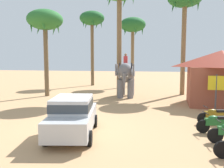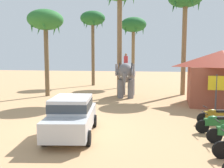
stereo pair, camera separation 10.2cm
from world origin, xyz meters
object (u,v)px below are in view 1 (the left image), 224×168
at_px(car_sedan_foreground, 73,114).
at_px(motorcycle_fourth_in_row, 216,123).
at_px(signboard_yellow, 216,86).
at_px(palm_tree_leaning_seaward, 185,2).
at_px(roadside_hut, 221,76).
at_px(motorcycle_far_in_row, 215,115).
at_px(palm_tree_left_of_road, 92,21).
at_px(palm_tree_near_hut, 45,22).
at_px(elephant_with_mahout, 126,75).
at_px(palm_tree_far_back, 133,27).

xyz_separation_m(car_sedan_foreground, motorcycle_fourth_in_row, (6.18, 1.64, -0.46)).
bearing_deg(signboard_yellow, motorcycle_fourth_in_row, -102.16).
distance_m(palm_tree_leaning_seaward, roadside_hut, 8.53).
relative_size(motorcycle_far_in_row, signboard_yellow, 0.74).
height_order(motorcycle_fourth_in_row, palm_tree_left_of_road, palm_tree_left_of_road).
height_order(car_sedan_foreground, roadside_hut, roadside_hut).
height_order(motorcycle_far_in_row, palm_tree_near_hut, palm_tree_near_hut).
xyz_separation_m(palm_tree_leaning_seaward, roadside_hut, (2.19, -4.95, -6.60)).
bearing_deg(car_sedan_foreground, palm_tree_leaning_seaward, 66.85).
distance_m(elephant_with_mahout, palm_tree_far_back, 10.29).
xyz_separation_m(elephant_with_mahout, motorcycle_fourth_in_row, (5.48, -9.40, -1.53)).
distance_m(car_sedan_foreground, signboard_yellow, 9.54).
distance_m(motorcycle_fourth_in_row, palm_tree_far_back, 20.29).
bearing_deg(palm_tree_far_back, palm_tree_leaning_seaward, -48.00).
xyz_separation_m(palm_tree_far_back, palm_tree_leaning_seaward, (5.56, -6.17, 1.27)).
relative_size(palm_tree_leaning_seaward, signboard_yellow, 4.17).
bearing_deg(motorcycle_fourth_in_row, signboard_yellow, 77.84).
height_order(car_sedan_foreground, palm_tree_leaning_seaward, palm_tree_leaning_seaward).
height_order(palm_tree_near_hut, palm_tree_left_of_road, palm_tree_left_of_road).
distance_m(car_sedan_foreground, roadside_hut, 11.81).
height_order(motorcycle_fourth_in_row, palm_tree_leaning_seaward, palm_tree_leaning_seaward).
xyz_separation_m(motorcycle_fourth_in_row, palm_tree_far_back, (-5.94, 18.10, 6.99)).
distance_m(palm_tree_near_hut, palm_tree_leaning_seaward, 12.97).
height_order(elephant_with_mahout, palm_tree_leaning_seaward, palm_tree_leaning_seaward).
relative_size(car_sedan_foreground, signboard_yellow, 1.81).
bearing_deg(palm_tree_far_back, elephant_with_mahout, -86.98).
distance_m(elephant_with_mahout, signboard_yellow, 8.06).
relative_size(palm_tree_left_of_road, palm_tree_far_back, 1.12).
xyz_separation_m(motorcycle_fourth_in_row, palm_tree_leaning_seaward, (-0.38, 11.93, 8.26)).
bearing_deg(motorcycle_far_in_row, elephant_with_mahout, 125.96).
height_order(palm_tree_near_hut, signboard_yellow, palm_tree_near_hut).
height_order(elephant_with_mahout, motorcycle_far_in_row, elephant_with_mahout).
bearing_deg(palm_tree_near_hut, palm_tree_left_of_road, 81.22).
bearing_deg(elephant_with_mahout, signboard_yellow, -36.54).
bearing_deg(car_sedan_foreground, roadside_hut, 47.17).
relative_size(roadside_hut, signboard_yellow, 2.17).
height_order(elephant_with_mahout, palm_tree_near_hut, palm_tree_near_hut).
height_order(palm_tree_far_back, roadside_hut, palm_tree_far_back).
bearing_deg(signboard_yellow, elephant_with_mahout, 143.46).
distance_m(motorcycle_far_in_row, signboard_yellow, 3.44).
bearing_deg(car_sedan_foreground, palm_tree_near_hut, 122.85).
height_order(palm_tree_near_hut, roadside_hut, palm_tree_near_hut).
xyz_separation_m(motorcycle_far_in_row, palm_tree_leaning_seaward, (-0.66, 10.46, 8.26)).
bearing_deg(signboard_yellow, palm_tree_near_hut, 164.19).
distance_m(palm_tree_near_hut, palm_tree_far_back, 11.79).
distance_m(palm_tree_left_of_road, palm_tree_far_back, 5.37).
distance_m(motorcycle_fourth_in_row, signboard_yellow, 4.87).
bearing_deg(palm_tree_far_back, roadside_hut, -55.16).
relative_size(elephant_with_mahout, roadside_hut, 0.76).
bearing_deg(signboard_yellow, palm_tree_far_back, 117.18).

